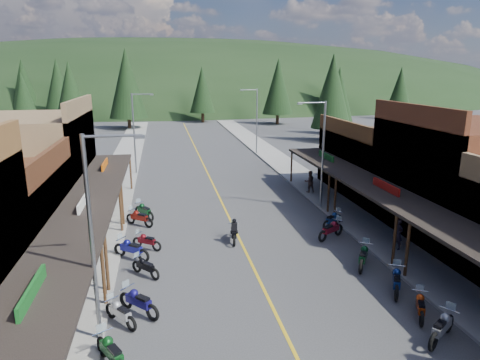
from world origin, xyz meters
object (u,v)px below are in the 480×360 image
pine_6 (400,89)px  bike_west_5 (120,312)px  bike_east_4 (442,326)px  bike_east_6 (397,280)px  pine_8 (24,103)px  bike_west_8 (131,248)px  pine_3 (202,90)px  bike_west_6 (138,301)px  pine_7 (24,85)px  bike_west_9 (147,240)px  pine_4 (278,86)px  shop_east_3 (383,163)px  bike_east_8 (331,229)px  pine_9 (339,95)px  streetlight_2 (321,150)px  bike_west_7 (145,266)px  bike_east_5 (420,305)px  pine_11 (332,92)px  pine_2 (127,83)px  pine_1 (58,86)px  shop_west_3 (31,165)px  bike_west_11 (144,210)px  pedestrian_east_b (309,182)px  bike_east_9 (332,219)px  pine_5 (333,81)px  streetlight_1 (135,130)px  shop_east_2 (462,180)px  streetlight_0 (95,232)px  streetlight_3 (256,119)px  bike_east_7 (363,256)px  pine_10 (71,93)px  pedestrian_east_a (398,234)px  rider_on_bike (234,232)px

pine_6 → bike_west_5: 86.85m
bike_east_4 → bike_east_6: bike_east_6 is taller
pine_8 → bike_west_8: (15.64, -38.64, -5.31)m
pine_3 → bike_west_6: 71.28m
pine_7 → bike_west_9: 78.30m
pine_8 → pine_4: bearing=26.6°
shop_east_3 → bike_east_8: 12.40m
pine_9 → streetlight_2: bearing=-114.7°
bike_west_7 → bike_east_5: bike_east_5 is taller
pine_11 → pine_2: bearing=146.3°
pine_6 → bike_east_6: 79.64m
pine_1 → shop_west_3: bearing=-80.1°
bike_west_11 → pedestrian_east_b: bearing=-16.8°
bike_west_9 → bike_east_9: (11.97, 1.43, 0.05)m
bike_east_6 → pine_5: bearing=98.5°
pine_3 → streetlight_1: bearing=-104.0°
bike_east_8 → bike_west_8: bearing=-116.9°
shop_east_2 → pine_11: bearing=80.3°
bike_west_5 → pine_2: bearing=54.5°
streetlight_0 → bike_east_5: streetlight_0 is taller
shop_west_3 → bike_west_7: bearing=-55.8°
streetlight_3 → pine_9: bearing=41.3°
pine_7 → bike_east_9: size_ratio=5.95×
pine_1 → pine_2: bearing=-40.6°
bike_east_7 → bike_west_9: bearing=-168.1°
pine_2 → pedestrian_east_b: (17.61, -46.01, -6.92)m
streetlight_2 → bike_east_6: size_ratio=3.50×
pine_10 → pedestrian_east_a: pine_10 is taller
bike_east_8 → pine_3: bearing=150.4°
pine_2 → bike_east_8: 58.40m
pine_10 → bike_east_4: bearing=-67.9°
bike_west_5 → bike_east_8: bike_east_8 is taller
streetlight_2 → pine_6: bearing=55.1°
pine_5 → bike_east_5: size_ratio=7.05×
pine_3 → bike_east_4: 74.62m
bike_east_5 → bike_east_6: 2.11m
bike_west_5 → bike_east_5: (12.31, -1.73, -0.01)m
bike_east_6 → bike_west_5: bearing=-149.8°
streetlight_3 → pine_10: 32.06m
pine_7 → bike_west_5: size_ratio=6.21×
pine_8 → bike_west_6: pine_8 is taller
shop_west_3 → bike_east_5: 26.84m
bike_west_9 → bike_east_4: bike_east_4 is taller
bike_east_8 → pine_7: bearing=176.0°
shop_east_2 → bike_west_5: bearing=-161.7°
shop_west_3 → bike_east_8: 21.57m
bike_east_6 → rider_on_bike: 9.82m
pine_1 → bike_east_6: size_ratio=5.48×
pine_8 → bike_east_5: 54.68m
rider_on_bike → shop_east_2: bearing=2.8°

